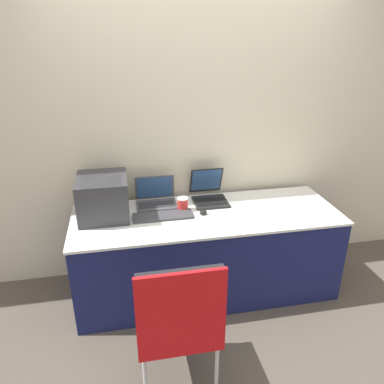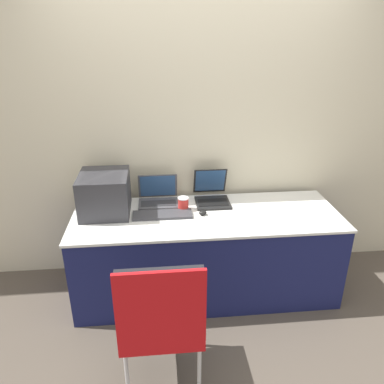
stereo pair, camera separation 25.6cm
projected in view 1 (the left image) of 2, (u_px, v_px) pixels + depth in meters
ground_plane at (216, 316)px, 2.92m from camera, size 14.00×14.00×0.00m
wall_back at (196, 128)px, 3.13m from camera, size 8.00×0.05×2.60m
table at (206, 252)px, 3.11m from camera, size 2.11×0.75×0.72m
printer at (103, 196)px, 2.86m from camera, size 0.38×0.41×0.32m
laptop_left at (156, 198)px, 3.10m from camera, size 0.33×0.25×0.22m
laptop_right at (209, 194)px, 3.18m from camera, size 0.28×0.36×0.26m
external_keyboard at (163, 216)px, 2.90m from camera, size 0.46×0.15×0.02m
coffee_cup at (183, 204)px, 3.00m from camera, size 0.09×0.09×0.11m
mouse at (203, 212)px, 2.94m from camera, size 0.06×0.05×0.04m
chair at (179, 317)px, 2.09m from camera, size 0.48×0.48×0.96m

